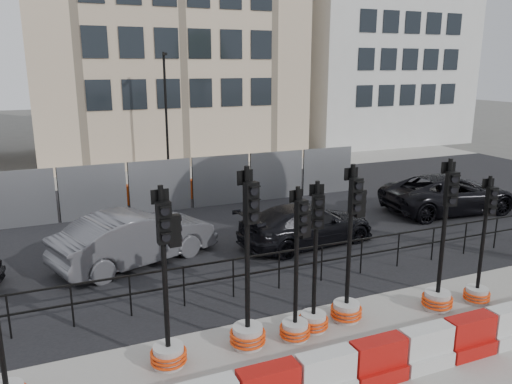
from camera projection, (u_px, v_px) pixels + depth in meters
name	position (u px, v px, depth m)	size (l,w,h in m)	color
ground	(302.00, 311.00, 11.30)	(120.00, 120.00, 0.00)	#51514C
road	(208.00, 223.00, 17.54)	(40.00, 14.00, 0.03)	black
sidewalk_far	(155.00, 173.00, 25.57)	(40.00, 4.00, 0.02)	gray
building_cream	(160.00, 2.00, 29.45)	(15.00, 10.06, 18.00)	beige
building_white	(370.00, 27.00, 35.36)	(12.00, 9.06, 16.00)	silver
kerb_railing	(279.00, 264.00, 12.20)	(18.00, 0.04, 1.00)	black
heras_fencing	(175.00, 188.00, 19.60)	(14.33, 1.72, 2.00)	gray
lamp_post_far	(166.00, 112.00, 24.06)	(0.12, 0.56, 6.00)	black
barrier_row	(378.00, 362.00, 8.71)	(13.60, 0.50, 0.80)	#B00E0E
traffic_signal_a	(4.00, 372.00, 7.93)	(0.63, 0.63, 3.21)	silver
traffic_signal_b	(168.00, 326.00, 9.01)	(0.68, 0.68, 3.44)	silver
traffic_signal_c	(248.00, 312.00, 9.66)	(0.72, 0.72, 3.64)	silver
traffic_signal_d	(296.00, 305.00, 9.93)	(0.63, 0.63, 3.19)	silver
traffic_signal_e	(314.00, 302.00, 10.28)	(0.63, 0.63, 3.22)	silver
traffic_signal_f	(348.00, 285.00, 10.66)	(0.68, 0.68, 3.47)	silver
traffic_signal_g	(439.00, 280.00, 11.18)	(0.69, 0.69, 3.49)	silver
traffic_signal_h	(479.00, 278.00, 11.53)	(0.60, 0.60, 3.04)	silver
car_b	(136.00, 238.00, 13.85)	(4.82, 3.07, 1.50)	#545459
car_c	(307.00, 225.00, 15.32)	(4.59, 2.29, 1.28)	black
car_d	(450.00, 194.00, 18.72)	(5.33, 2.82, 1.43)	black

